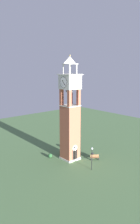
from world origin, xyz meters
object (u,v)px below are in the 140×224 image
(lamp_post, at_px, (92,154))
(trash_bin, at_px, (92,155))
(park_bench, at_px, (95,157))
(clock_tower, at_px, (70,118))

(lamp_post, distance_m, trash_bin, 5.97)
(park_bench, relative_size, lamp_post, 0.39)
(clock_tower, bearing_deg, park_bench, -45.90)
(clock_tower, xyz_separation_m, trash_bin, (3.78, -2.21, -7.60))
(lamp_post, relative_size, trash_bin, 4.95)
(clock_tower, distance_m, trash_bin, 8.77)
(clock_tower, bearing_deg, lamp_post, -92.83)
(park_bench, height_order, lamp_post, lamp_post)
(park_bench, distance_m, trash_bin, 1.26)
(park_bench, height_order, trash_bin, park_bench)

